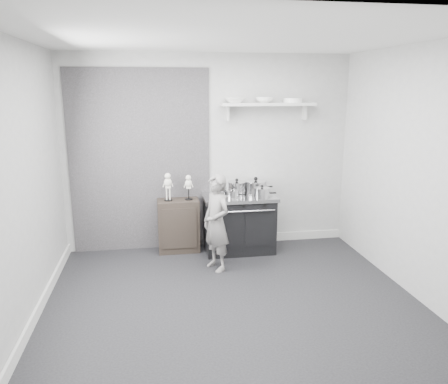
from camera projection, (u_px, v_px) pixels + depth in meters
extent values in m
plane|color=black|center=(232.00, 301.00, 4.70)|extent=(4.00, 4.00, 0.00)
cube|color=#A0A09E|center=(209.00, 153.00, 6.11)|extent=(4.00, 0.02, 2.70)
cube|color=#A0A09E|center=(286.00, 238.00, 2.66)|extent=(4.00, 0.02, 2.70)
cube|color=#A0A09E|center=(22.00, 186.00, 4.07)|extent=(0.02, 3.60, 2.70)
cube|color=#A0A09E|center=(415.00, 173.00, 4.70)|extent=(0.02, 3.60, 2.70)
cube|color=silver|center=(233.00, 37.00, 4.07)|extent=(4.00, 3.60, 0.02)
cube|color=black|center=(141.00, 162.00, 5.97)|extent=(1.90, 0.02, 2.50)
cube|color=silver|center=(276.00, 237.00, 6.55)|extent=(2.00, 0.03, 0.12)
cube|color=silver|center=(38.00, 311.00, 4.37)|extent=(0.03, 3.60, 0.12)
cube|color=silver|center=(268.00, 104.00, 5.95)|extent=(1.30, 0.26, 0.04)
cube|color=silver|center=(228.00, 113.00, 5.96)|extent=(0.03, 0.12, 0.20)
cube|color=silver|center=(304.00, 112.00, 6.14)|extent=(0.03, 0.12, 0.20)
cube|color=black|center=(239.00, 225.00, 6.09)|extent=(0.94, 0.56, 0.75)
cube|color=silver|center=(239.00, 197.00, 5.99)|extent=(1.00, 0.60, 0.05)
cube|color=black|center=(226.00, 231.00, 5.78)|extent=(0.39, 0.02, 0.49)
cube|color=black|center=(260.00, 229.00, 5.85)|extent=(0.39, 0.02, 0.49)
cylinder|color=silver|center=(244.00, 211.00, 5.73)|extent=(0.85, 0.02, 0.02)
cylinder|color=black|center=(222.00, 207.00, 5.68)|extent=(0.04, 0.03, 0.04)
cylinder|color=black|center=(244.00, 206.00, 5.72)|extent=(0.04, 0.03, 0.04)
cylinder|color=black|center=(264.00, 205.00, 5.77)|extent=(0.04, 0.03, 0.04)
cube|color=black|center=(179.00, 225.00, 6.08)|extent=(0.57, 0.33, 0.73)
imported|color=slate|center=(217.00, 223.00, 5.40)|extent=(0.46, 0.53, 1.22)
cylinder|color=silver|center=(219.00, 193.00, 5.85)|extent=(0.20, 0.20, 0.13)
cylinder|color=silver|center=(219.00, 187.00, 5.84)|extent=(0.21, 0.21, 0.01)
sphere|color=black|center=(219.00, 186.00, 5.83)|extent=(0.04, 0.04, 0.04)
cylinder|color=black|center=(229.00, 192.00, 5.88)|extent=(0.10, 0.02, 0.02)
cylinder|color=silver|center=(237.00, 188.00, 6.07)|extent=(0.25, 0.25, 0.16)
cylinder|color=silver|center=(237.00, 182.00, 6.05)|extent=(0.26, 0.26, 0.01)
sphere|color=black|center=(237.00, 180.00, 6.04)|extent=(0.05, 0.05, 0.05)
cylinder|color=black|center=(248.00, 188.00, 6.10)|extent=(0.10, 0.02, 0.02)
cylinder|color=silver|center=(256.00, 187.00, 6.14)|extent=(0.31, 0.31, 0.16)
cylinder|color=silver|center=(256.00, 181.00, 6.12)|extent=(0.32, 0.32, 0.01)
sphere|color=black|center=(256.00, 179.00, 6.11)|extent=(0.06, 0.06, 0.06)
cylinder|color=black|center=(269.00, 187.00, 6.17)|extent=(0.10, 0.02, 0.02)
cylinder|color=silver|center=(262.00, 193.00, 5.84)|extent=(0.21, 0.21, 0.13)
cylinder|color=silver|center=(262.00, 188.00, 5.82)|extent=(0.22, 0.22, 0.01)
sphere|color=black|center=(262.00, 186.00, 5.81)|extent=(0.04, 0.04, 0.04)
cylinder|color=black|center=(273.00, 193.00, 5.86)|extent=(0.10, 0.02, 0.02)
cylinder|color=silver|center=(232.00, 195.00, 5.81)|extent=(0.17, 0.17, 0.10)
cylinder|color=silver|center=(232.00, 191.00, 5.80)|extent=(0.18, 0.18, 0.01)
sphere|color=black|center=(232.00, 189.00, 5.79)|extent=(0.03, 0.03, 0.03)
cylinder|color=black|center=(242.00, 195.00, 5.83)|extent=(0.10, 0.02, 0.02)
imported|color=white|center=(235.00, 100.00, 5.87)|extent=(0.28, 0.28, 0.07)
imported|color=white|center=(265.00, 100.00, 5.93)|extent=(0.24, 0.24, 0.07)
cylinder|color=white|center=(293.00, 100.00, 6.00)|extent=(0.26, 0.26, 0.06)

